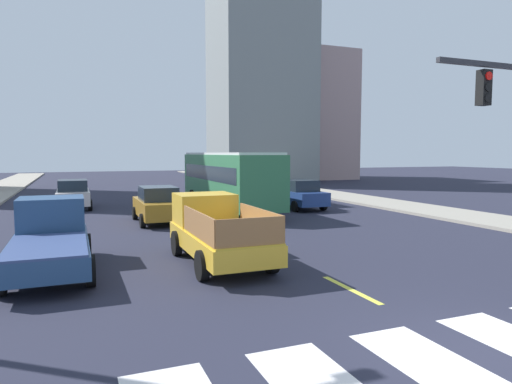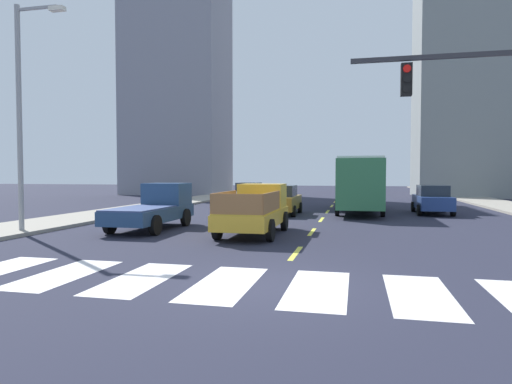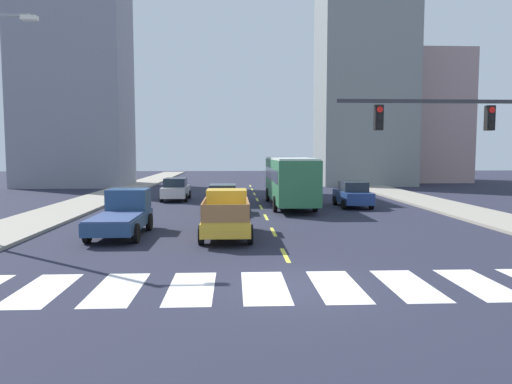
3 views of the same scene
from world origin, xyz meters
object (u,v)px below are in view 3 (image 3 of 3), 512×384
object	(u,v)px
sedan_mid	(353,194)
sedan_near_right	(223,198)
pickup_stakebed	(226,215)
sedan_far	(176,189)
pickup_dark	(123,214)
city_bus	(290,178)

from	to	relation	value
sedan_mid	sedan_near_right	world-z (taller)	same
pickup_stakebed	sedan_far	bearing A→B (deg)	104.15
pickup_dark	sedan_near_right	bearing A→B (deg)	61.24
sedan_near_right	city_bus	bearing A→B (deg)	34.34
pickup_stakebed	sedan_near_right	world-z (taller)	pickup_stakebed
pickup_dark	sedan_far	world-z (taller)	pickup_dark
pickup_stakebed	city_bus	world-z (taller)	city_bus
city_bus	sedan_near_right	size ratio (longest dim) A/B	2.45
sedan_mid	sedan_far	world-z (taller)	same
sedan_far	city_bus	bearing A→B (deg)	-26.80
pickup_stakebed	pickup_dark	distance (m)	4.69
pickup_dark	sedan_near_right	world-z (taller)	pickup_dark
pickup_dark	sedan_far	bearing A→B (deg)	88.21
city_bus	pickup_dark	bearing A→B (deg)	-128.08
pickup_dark	sedan_mid	size ratio (longest dim) A/B	1.18
pickup_dark	city_bus	world-z (taller)	city_bus
pickup_dark	sedan_near_right	xyz separation A→B (m)	(4.31, 7.74, -0.06)
sedan_mid	pickup_stakebed	bearing A→B (deg)	-125.46
city_bus	sedan_near_right	distance (m)	5.42
city_bus	sedan_mid	bearing A→B (deg)	-5.82
sedan_near_right	sedan_far	bearing A→B (deg)	118.79
pickup_dark	sedan_near_right	distance (m)	8.86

